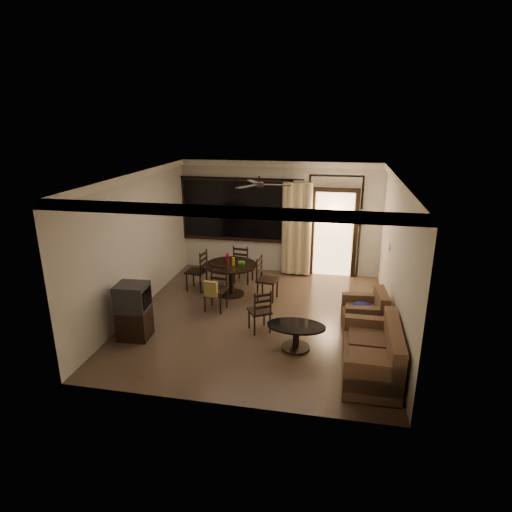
% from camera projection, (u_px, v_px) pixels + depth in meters
% --- Properties ---
extents(ground, '(5.50, 5.50, 0.00)m').
position_uv_depth(ground, '(259.00, 317.00, 8.52)').
color(ground, '#7F6651').
rests_on(ground, ground).
extents(room_shell, '(5.50, 6.70, 5.50)m').
position_uv_depth(room_shell, '(300.00, 210.00, 9.50)').
color(room_shell, beige).
rests_on(room_shell, ground).
extents(dining_table, '(1.14, 1.14, 0.94)m').
position_uv_depth(dining_table, '(231.00, 271.00, 9.46)').
color(dining_table, black).
rests_on(dining_table, ground).
extents(dining_chair_west, '(0.47, 0.47, 0.95)m').
position_uv_depth(dining_chair_west, '(197.00, 278.00, 9.80)').
color(dining_chair_west, black).
rests_on(dining_chair_west, ground).
extents(dining_chair_east, '(0.47, 0.47, 0.95)m').
position_uv_depth(dining_chair_east, '(267.00, 287.00, 9.29)').
color(dining_chair_east, black).
rests_on(dining_chair_east, ground).
extents(dining_chair_south, '(0.47, 0.52, 0.95)m').
position_uv_depth(dining_chair_south, '(216.00, 296.00, 8.77)').
color(dining_chair_south, black).
rests_on(dining_chair_south, ground).
extents(dining_chair_north, '(0.47, 0.47, 0.95)m').
position_uv_depth(dining_chair_north, '(243.00, 271.00, 10.26)').
color(dining_chair_north, black).
rests_on(dining_chair_north, ground).
extents(tv_cabinet, '(0.58, 0.53, 1.03)m').
position_uv_depth(tv_cabinet, '(134.00, 311.00, 7.61)').
color(tv_cabinet, black).
rests_on(tv_cabinet, ground).
extents(sofa, '(0.84, 1.56, 0.83)m').
position_uv_depth(sofa, '(375.00, 356.00, 6.53)').
color(sofa, '#4B2A23').
rests_on(sofa, ground).
extents(armchair, '(0.83, 0.83, 0.77)m').
position_uv_depth(armchair, '(367.00, 315.00, 7.91)').
color(armchair, '#4B2A23').
rests_on(armchair, ground).
extents(coffee_table, '(1.00, 0.60, 0.44)m').
position_uv_depth(coffee_table, '(296.00, 333.00, 7.31)').
color(coffee_table, black).
rests_on(coffee_table, ground).
extents(side_chair, '(0.51, 0.51, 0.85)m').
position_uv_depth(side_chair, '(260.00, 319.00, 7.92)').
color(side_chair, black).
rests_on(side_chair, ground).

